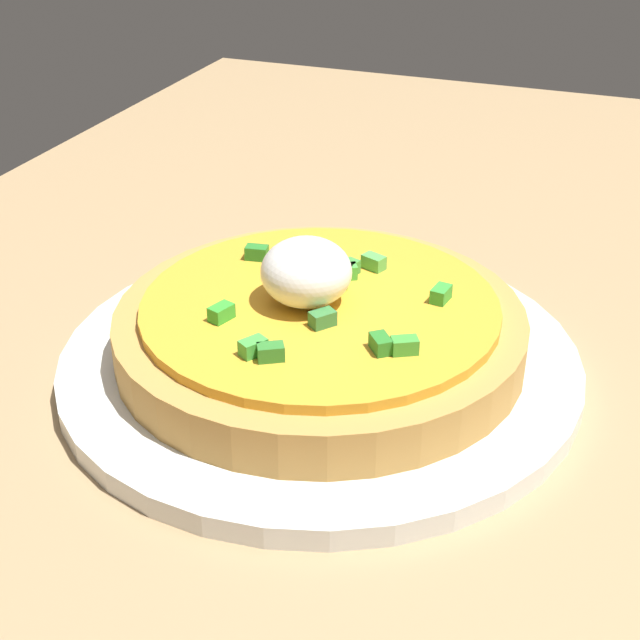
{
  "coord_description": "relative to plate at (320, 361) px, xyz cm",
  "views": [
    {
      "loc": [
        46.57,
        8.69,
        31.01
      ],
      "look_at": [
        6.18,
        -6.71,
        6.25
      ],
      "focal_mm": 52.06,
      "sensor_mm": 36.0,
      "label": 1
    }
  ],
  "objects": [
    {
      "name": "plate",
      "position": [
        0.0,
        0.0,
        0.0
      ],
      "size": [
        28.39,
        28.39,
        1.21
      ],
      "primitive_type": "cylinder",
      "color": "white",
      "rests_on": "dining_table"
    },
    {
      "name": "pizza",
      "position": [
        0.01,
        -0.03,
        2.29
      ],
      "size": [
        22.13,
        22.13,
        6.67
      ],
      "color": "#C08E45",
      "rests_on": "plate"
    },
    {
      "name": "dining_table",
      "position": [
        -6.18,
        6.71,
        -2.12
      ],
      "size": [
        108.37,
        84.47,
        3.04
      ],
      "primitive_type": "cube",
      "color": "tan",
      "rests_on": "ground"
    }
  ]
}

